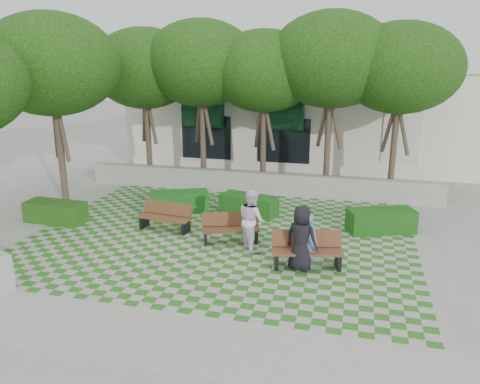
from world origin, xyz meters
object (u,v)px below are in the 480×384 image
(bench_east, at_px, (307,250))
(hedge_midleft, at_px, (180,202))
(hedge_midright, at_px, (249,205))
(person_dark, at_px, (301,238))
(bench_mid, at_px, (230,228))
(hedge_west, at_px, (56,212))
(hedge_east, at_px, (381,221))
(person_white, at_px, (252,220))
(person_blue, at_px, (308,241))
(bench_west, at_px, (165,217))

(bench_east, distance_m, hedge_midleft, 6.33)
(hedge_midright, distance_m, person_dark, 4.83)
(bench_mid, xyz_separation_m, person_dark, (2.36, -1.44, 0.46))
(bench_mid, bearing_deg, hedge_west, 158.58)
(hedge_west, xyz_separation_m, person_dark, (8.76, -1.70, 0.54))
(hedge_east, relative_size, hedge_midright, 1.04)
(bench_mid, height_order, hedge_midright, bench_mid)
(hedge_midright, distance_m, person_white, 3.26)
(person_blue, xyz_separation_m, person_dark, (-0.16, -0.19, 0.12))
(hedge_midleft, relative_size, person_dark, 1.17)
(hedge_west, height_order, person_white, person_white)
(hedge_midright, height_order, hedge_west, hedge_west)
(person_dark, bearing_deg, hedge_east, -103.75)
(hedge_midleft, height_order, person_white, person_white)
(hedge_midleft, distance_m, hedge_west, 4.34)
(person_blue, bearing_deg, bench_east, -52.35)
(hedge_west, bearing_deg, hedge_midright, 21.14)
(bench_mid, height_order, person_dark, person_dark)
(hedge_west, distance_m, person_dark, 8.94)
(person_blue, relative_size, person_white, 0.84)
(hedge_midright, bearing_deg, hedge_east, -7.72)
(bench_west, height_order, person_blue, person_blue)
(bench_west, height_order, hedge_west, bench_west)
(hedge_east, height_order, hedge_west, hedge_east)
(bench_west, relative_size, person_dark, 1.01)
(bench_mid, height_order, person_white, person_white)
(bench_east, bearing_deg, bench_mid, 141.67)
(bench_west, distance_m, hedge_midright, 3.21)
(bench_east, xyz_separation_m, hedge_west, (-8.91, 1.46, -0.11))
(bench_east, distance_m, person_dark, 0.51)
(bench_mid, relative_size, bench_west, 1.01)
(hedge_midright, distance_m, person_blue, 4.75)
(person_dark, bearing_deg, bench_east, -103.55)
(bench_east, xyz_separation_m, hedge_midright, (-2.57, 3.92, -0.12))
(bench_west, xyz_separation_m, person_dark, (4.74, -1.94, 0.46))
(bench_west, height_order, person_white, person_white)
(bench_mid, height_order, hedge_midleft, bench_mid)
(hedge_east, xyz_separation_m, hedge_midright, (-4.62, 0.63, -0.01))
(hedge_west, bearing_deg, bench_west, 3.45)
(hedge_midleft, bearing_deg, bench_mid, -42.84)
(bench_east, height_order, hedge_midright, bench_east)
(bench_mid, relative_size, person_white, 0.99)
(bench_west, xyz_separation_m, person_white, (3.15, -0.89, 0.49))
(person_white, bearing_deg, hedge_midleft, 11.52)
(hedge_midright, relative_size, hedge_west, 0.99)
(bench_mid, xyz_separation_m, hedge_midright, (-0.06, 2.71, -0.08))
(hedge_midright, xyz_separation_m, person_blue, (2.58, -3.96, 0.42))
(hedge_west, bearing_deg, hedge_east, 9.45)
(hedge_midleft, bearing_deg, person_blue, -35.63)
(bench_east, height_order, hedge_midleft, bench_east)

